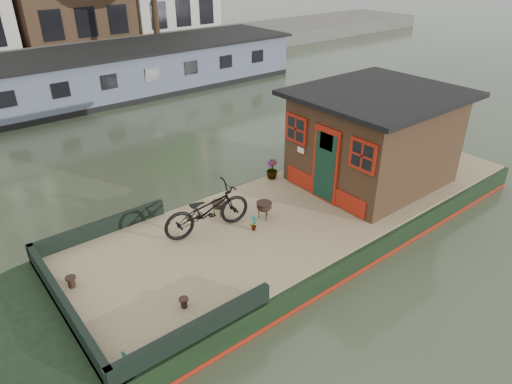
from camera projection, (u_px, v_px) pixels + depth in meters
ground at (309, 227)px, 11.42m from camera, size 120.00×120.00×0.00m
houseboat_hull at (269, 237)px, 10.56m from camera, size 14.01×4.02×0.60m
houseboat_deck at (311, 206)px, 11.13m from camera, size 11.80×3.80×0.05m
bow_bulwark at (112, 284)px, 8.24m from camera, size 3.00×4.00×0.35m
cabin at (374, 137)px, 11.73m from camera, size 4.00×3.50×2.42m
bicycle at (207, 210)px, 9.87m from camera, size 2.07×0.94×1.05m
potted_plant_a at (254, 223)px, 10.03m from camera, size 0.23×0.19×0.37m
potted_plant_d at (272, 169)px, 12.26m from camera, size 0.38×0.38×0.54m
potted_plant_e at (124, 358)px, 6.80m from camera, size 0.15×0.17×0.28m
brazier_front at (264, 210)px, 10.47m from camera, size 0.46×0.46×0.41m
brazier_rear at (219, 209)px, 10.58m from camera, size 0.43×0.43×0.37m
bollard_port at (71, 282)px, 8.39m from camera, size 0.19×0.19×0.22m
bollard_stbd at (184, 303)px, 7.92m from camera, size 0.17×0.17×0.19m
far_houseboat at (92, 78)px, 20.57m from camera, size 20.40×4.40×2.11m
quay at (49, 64)px, 25.28m from camera, size 60.00×6.00×0.90m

